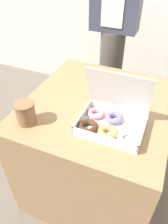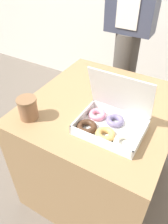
{
  "view_description": "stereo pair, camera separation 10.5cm",
  "coord_description": "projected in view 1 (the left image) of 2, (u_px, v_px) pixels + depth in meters",
  "views": [
    {
      "loc": [
        0.3,
        -0.95,
        1.5
      ],
      "look_at": [
        -0.01,
        -0.19,
        0.84
      ],
      "focal_mm": 35.0,
      "sensor_mm": 36.0,
      "label": 1
    },
    {
      "loc": [
        0.4,
        -0.9,
        1.5
      ],
      "look_at": [
        -0.01,
        -0.19,
        0.84
      ],
      "focal_mm": 35.0,
      "sensor_mm": 36.0,
      "label": 2
    }
  ],
  "objects": [
    {
      "name": "donut_box",
      "position": [
        110.0,
        120.0,
        1.05
      ],
      "size": [
        0.33,
        0.25,
        0.28
      ],
      "color": "white",
      "rests_on": "table"
    },
    {
      "name": "ground_plane",
      "position": [
        95.0,
        180.0,
        1.72
      ],
      "size": [
        14.0,
        14.0,
        0.0
      ],
      "primitive_type": "plane",
      "color": "#665B51"
    },
    {
      "name": "coffee_cup",
      "position": [
        26.0,
        113.0,
        1.07
      ],
      "size": [
        0.1,
        0.1,
        0.12
      ],
      "color": "#8C6042",
      "rests_on": "table"
    },
    {
      "name": "person_customer",
      "position": [
        114.0,
        22.0,
        1.63
      ],
      "size": [
        0.35,
        0.22,
        1.75
      ],
      "color": "#4C4742",
      "rests_on": "ground_plane"
    },
    {
      "name": "table",
      "position": [
        96.0,
        148.0,
        1.48
      ],
      "size": [
        0.81,
        0.86,
        0.76
      ],
      "color": "#99754C",
      "rests_on": "ground_plane"
    }
  ]
}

